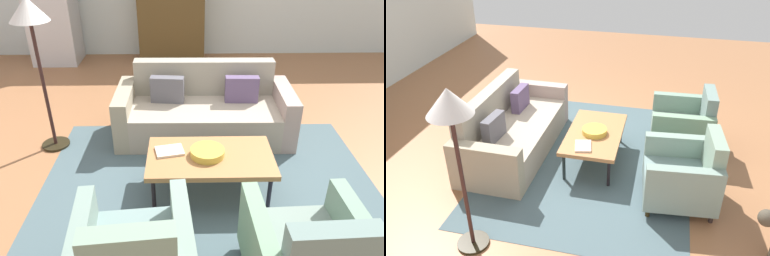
# 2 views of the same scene
# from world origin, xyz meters

# --- Properties ---
(ground_plane) EXTENTS (11.93, 11.93, 0.00)m
(ground_plane) POSITION_xyz_m (0.00, 0.00, 0.00)
(ground_plane) COLOR #9B6540
(area_rug) EXTENTS (3.40, 2.60, 0.01)m
(area_rug) POSITION_xyz_m (-0.29, -0.52, 0.00)
(area_rug) COLOR #475B61
(area_rug) RESTS_ON ground
(couch) EXTENTS (2.11, 0.93, 0.86)m
(couch) POSITION_xyz_m (-0.29, 0.62, 0.29)
(couch) COLOR #A39482
(couch) RESTS_ON ground
(coffee_table) EXTENTS (1.20, 0.70, 0.43)m
(coffee_table) POSITION_xyz_m (-0.29, -0.57, 0.39)
(coffee_table) COLOR black
(coffee_table) RESTS_ON ground
(fruit_bowl) EXTENTS (0.32, 0.32, 0.07)m
(fruit_bowl) POSITION_xyz_m (-0.32, -0.57, 0.46)
(fruit_bowl) COLOR gold
(fruit_bowl) RESTS_ON coffee_table
(book_stack) EXTENTS (0.30, 0.25, 0.02)m
(book_stack) POSITION_xyz_m (-0.68, -0.50, 0.44)
(book_stack) COLOR beige
(book_stack) RESTS_ON coffee_table
(cabinet) EXTENTS (1.20, 0.51, 1.80)m
(cabinet) POSITION_xyz_m (-0.77, 3.46, 0.90)
(cabinet) COLOR #4F3D1E
(cabinet) RESTS_ON ground
(refrigerator) EXTENTS (0.80, 0.73, 1.85)m
(refrigerator) POSITION_xyz_m (-2.90, 3.36, 0.93)
(refrigerator) COLOR #B7BABF
(refrigerator) RESTS_ON ground
(floor_lamp) EXTENTS (0.40, 0.40, 1.72)m
(floor_lamp) POSITION_xyz_m (-2.09, 0.33, 1.44)
(floor_lamp) COLOR black
(floor_lamp) RESTS_ON ground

